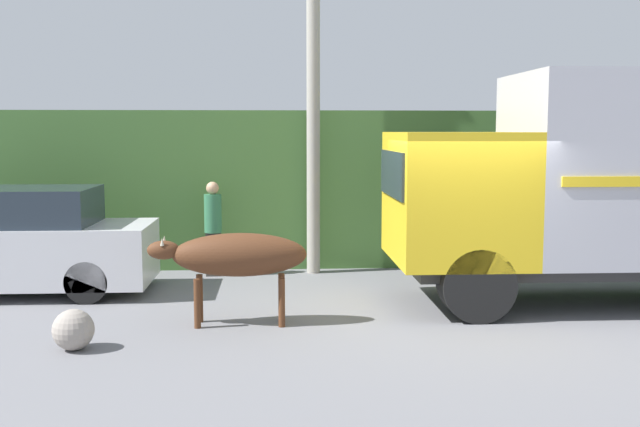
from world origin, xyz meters
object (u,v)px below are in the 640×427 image
cargo_truck (613,181)px  roadside_rock (73,330)px  brown_cow (236,256)px  pedestrian_on_hill (213,224)px  utility_pole (313,95)px  parked_suv (10,243)px

cargo_truck → roadside_rock: cargo_truck is taller
brown_cow → pedestrian_on_hill: pedestrian_on_hill is taller
cargo_truck → roadside_rock: 7.97m
pedestrian_on_hill → roadside_rock: pedestrian_on_hill is taller
cargo_truck → brown_cow: (-5.62, -0.94, -0.94)m
brown_cow → utility_pole: (1.23, 3.71, 2.33)m
utility_pole → roadside_rock: utility_pole is taller
brown_cow → utility_pole: bearing=76.2°
pedestrian_on_hill → parked_suv: bearing=23.7°
brown_cow → roadside_rock: 2.31m
parked_suv → pedestrian_on_hill: 3.42m
cargo_truck → brown_cow: bearing=-173.5°
brown_cow → roadside_rock: bearing=-145.7°
utility_pole → pedestrian_on_hill: bearing=-173.8°
brown_cow → utility_pole: size_ratio=0.34×
cargo_truck → parked_suv: (-9.37, 1.21, -1.06)m
brown_cow → parked_suv: parked_suv is taller
parked_suv → utility_pole: bearing=21.6°
utility_pole → roadside_rock: bearing=-123.2°
brown_cow → utility_pole: 4.55m
cargo_truck → brown_cow: size_ratio=2.93×
brown_cow → parked_suv: 4.32m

